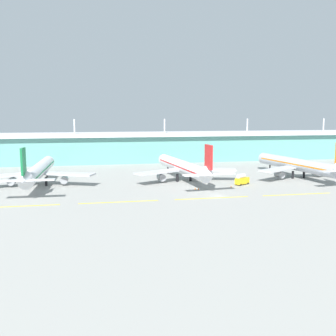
% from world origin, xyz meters
% --- Properties ---
extents(ground_plane, '(600.00, 600.00, 0.00)m').
position_xyz_m(ground_plane, '(0.00, 0.00, 0.00)').
color(ground_plane, gray).
extents(terminal_building, '(288.00, 34.00, 27.40)m').
position_xyz_m(terminal_building, '(-0.00, 113.61, 9.40)').
color(terminal_building, '#5B9E93').
rests_on(terminal_building, ground).
extents(airliner_near, '(48.78, 70.53, 18.90)m').
position_xyz_m(airliner_near, '(-68.65, 35.79, 6.46)').
color(airliner_near, silver).
rests_on(airliner_near, ground).
extents(airliner_middle, '(48.49, 67.93, 18.90)m').
position_xyz_m(airliner_middle, '(-5.01, 35.07, 6.45)').
color(airliner_middle, white).
rests_on(airliner_middle, ground).
extents(airliner_far, '(48.23, 65.04, 18.90)m').
position_xyz_m(airliner_far, '(50.88, 33.11, 6.45)').
color(airliner_far, '#ADB2BC').
rests_on(airliner_far, ground).
extents(taxiway_stripe_west, '(28.00, 0.70, 0.04)m').
position_xyz_m(taxiway_stripe_west, '(-71.00, -3.01, 0.02)').
color(taxiway_stripe_west, yellow).
rests_on(taxiway_stripe_west, ground).
extents(taxiway_stripe_mid_west, '(28.00, 0.70, 0.04)m').
position_xyz_m(taxiway_stripe_mid_west, '(-37.00, -3.01, 0.02)').
color(taxiway_stripe_mid_west, yellow).
rests_on(taxiway_stripe_mid_west, ground).
extents(taxiway_stripe_centre, '(28.00, 0.70, 0.04)m').
position_xyz_m(taxiway_stripe_centre, '(-3.00, -3.01, 0.02)').
color(taxiway_stripe_centre, yellow).
rests_on(taxiway_stripe_centre, ground).
extents(taxiway_stripe_mid_east, '(28.00, 0.70, 0.04)m').
position_xyz_m(taxiway_stripe_mid_east, '(31.00, -3.01, 0.02)').
color(taxiway_stripe_mid_east, yellow).
rests_on(taxiway_stripe_mid_east, ground).
extents(fuel_truck, '(7.50, 5.97, 4.95)m').
position_xyz_m(fuel_truck, '(17.96, 20.49, 2.26)').
color(fuel_truck, gold).
rests_on(fuel_truck, ground).
extents(safety_cone_left_wingtip, '(0.56, 0.56, 0.70)m').
position_xyz_m(safety_cone_left_wingtip, '(11.32, 15.75, 0.35)').
color(safety_cone_left_wingtip, orange).
rests_on(safety_cone_left_wingtip, ground).
extents(safety_cone_nose_front, '(0.56, 0.56, 0.70)m').
position_xyz_m(safety_cone_nose_front, '(-3.57, 13.31, 0.35)').
color(safety_cone_nose_front, orange).
rests_on(safety_cone_nose_front, ground).
extents(safety_cone_right_wingtip, '(0.56, 0.56, 0.70)m').
position_xyz_m(safety_cone_right_wingtip, '(-4.68, 14.28, 0.35)').
color(safety_cone_right_wingtip, orange).
rests_on(safety_cone_right_wingtip, ground).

